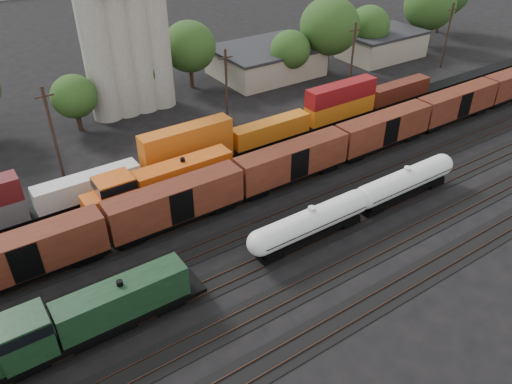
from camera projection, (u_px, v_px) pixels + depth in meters
ground at (240, 234)px, 52.76m from camera, size 600.00×600.00×0.00m
tracks at (240, 234)px, 52.73m from camera, size 180.00×33.20×0.20m
green_locomotive at (85, 317)px, 39.51m from camera, size 18.24×3.22×4.83m
tank_car_a at (311, 222)px, 50.54m from camera, size 15.18×2.72×3.98m
tank_car_b at (405, 181)px, 57.07m from camera, size 15.21×2.72×3.99m
orange_locomotive at (158, 183)px, 56.05m from camera, size 19.46×3.24×4.86m
boxcar_string at (340, 144)px, 63.14m from camera, size 184.40×2.90×4.20m
container_wall at (42, 196)px, 54.29m from camera, size 160.92×2.60×5.80m
grain_silo at (125, 40)px, 73.00m from camera, size 13.40×5.00×29.00m
industrial_sheds at (155, 93)px, 78.83m from camera, size 119.38×17.26×5.10m
tree_band at (173, 53)px, 79.13m from camera, size 167.80×20.62×14.46m
utility_poles at (147, 109)px, 64.56m from camera, size 122.20×0.36×12.00m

